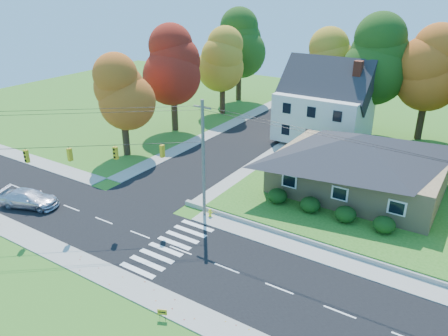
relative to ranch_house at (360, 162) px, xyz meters
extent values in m
plane|color=#3D7923|center=(-8.00, -16.00, -3.27)|extent=(120.00, 120.00, 0.00)
cube|color=black|center=(-8.00, -16.00, -3.26)|extent=(90.00, 8.00, 0.02)
cube|color=black|center=(-16.00, 10.00, -3.25)|extent=(8.00, 44.00, 0.02)
cube|color=#9C9A90|center=(-8.00, -11.00, -3.23)|extent=(90.00, 2.00, 0.08)
cube|color=#9C9A90|center=(-8.00, -21.00, -3.23)|extent=(90.00, 2.00, 0.08)
cube|color=#3D7923|center=(5.00, 5.00, -3.02)|extent=(30.00, 30.00, 0.50)
cube|color=tan|center=(0.00, 0.00, -1.17)|extent=(14.00, 10.00, 3.20)
pyramid|color=#26262B|center=(0.00, 0.00, 1.53)|extent=(14.60, 10.60, 2.20)
cube|color=silver|center=(-8.00, 12.00, 0.03)|extent=(10.00, 8.00, 5.60)
pyramid|color=#26262B|center=(-8.00, 12.00, 4.03)|extent=(10.40, 8.40, 2.40)
cube|color=brown|center=(-4.50, 12.00, 2.03)|extent=(0.90, 0.90, 9.60)
ellipsoid|color=#163A10|center=(-5.00, -6.20, -2.13)|extent=(1.70, 1.70, 1.27)
ellipsoid|color=#163A10|center=(-2.00, -6.20, -2.13)|extent=(1.70, 1.70, 1.27)
ellipsoid|color=#163A10|center=(1.00, -6.20, -2.13)|extent=(1.70, 1.70, 1.27)
ellipsoid|color=#163A10|center=(4.00, -6.20, -2.13)|extent=(1.70, 1.70, 1.27)
cylinder|color=#666059|center=(-9.50, -10.80, 1.73)|extent=(0.26, 0.26, 10.00)
cube|color=#666059|center=(-9.50, -10.80, 6.13)|extent=(1.60, 0.12, 0.12)
cube|color=gold|center=(-20.00, -19.20, 2.68)|extent=(0.34, 0.26, 1.00)
cube|color=gold|center=(-17.50, -17.20, 2.68)|extent=(0.26, 0.34, 1.00)
cube|color=gold|center=(-14.80, -15.05, 2.68)|extent=(0.34, 0.26, 1.00)
cube|color=gold|center=(-12.00, -12.80, 2.68)|extent=(0.26, 0.34, 1.00)
cylinder|color=black|center=(-16.00, -16.00, 3.33)|extent=(13.02, 10.43, 0.04)
cylinder|color=#3F2A19|center=(-10.00, 18.00, -0.07)|extent=(0.80, 0.80, 5.40)
sphere|color=#B58823|center=(-10.00, 18.00, 3.83)|extent=(6.72, 6.72, 6.72)
sphere|color=#B58823|center=(-10.00, 18.00, 5.51)|extent=(5.91, 5.91, 5.91)
sphere|color=#B58823|center=(-10.00, 18.00, 7.19)|extent=(5.11, 5.11, 5.11)
cylinder|color=#3F2A19|center=(-4.00, 17.00, 0.38)|extent=(0.86, 0.86, 6.30)
sphere|color=#234B15|center=(-4.00, 17.00, 4.93)|extent=(7.84, 7.84, 7.84)
sphere|color=#234B15|center=(-4.00, 17.00, 6.89)|extent=(6.90, 6.90, 6.90)
sphere|color=#234B15|center=(-4.00, 17.00, 8.85)|extent=(5.96, 5.96, 5.96)
cylinder|color=#3F2A19|center=(2.00, 18.00, 0.16)|extent=(0.83, 0.83, 5.85)
sphere|color=#C2581B|center=(2.00, 18.00, 4.38)|extent=(7.28, 7.28, 7.28)
sphere|color=#C2581B|center=(2.00, 18.00, 6.20)|extent=(6.41, 6.41, 6.41)
sphere|color=#C2581B|center=(2.00, 18.00, 8.02)|extent=(5.53, 5.53, 5.53)
cylinder|color=#3F2A19|center=(-25.00, -4.00, -0.79)|extent=(0.77, 0.77, 4.95)
sphere|color=#C2581B|center=(-25.00, -4.00, 2.78)|extent=(6.16, 6.16, 6.16)
sphere|color=#C2581B|center=(-25.00, -4.00, 4.32)|extent=(5.42, 5.42, 5.42)
sphere|color=#C2581B|center=(-25.00, -4.00, 5.86)|extent=(4.68, 4.68, 4.68)
cylinder|color=#3F2A19|center=(-26.00, 6.00, -0.34)|extent=(0.83, 0.83, 5.85)
sphere|color=maroon|center=(-26.00, 6.00, 3.88)|extent=(7.28, 7.28, 7.28)
sphere|color=maroon|center=(-26.00, 6.00, 5.70)|extent=(6.41, 6.41, 6.41)
sphere|color=maroon|center=(-26.00, 6.00, 7.52)|extent=(5.53, 5.53, 5.53)
cylinder|color=#3F2A19|center=(-25.00, 16.00, -0.57)|extent=(0.80, 0.80, 5.40)
sphere|color=#B58823|center=(-25.00, 16.00, 3.33)|extent=(6.72, 6.72, 6.72)
sphere|color=#B58823|center=(-25.00, 16.00, 5.01)|extent=(5.91, 5.91, 5.91)
sphere|color=#B58823|center=(-25.00, 16.00, 6.69)|extent=(5.11, 5.11, 5.11)
cylinder|color=#3F2A19|center=(-27.00, 24.00, -0.12)|extent=(0.86, 0.86, 6.30)
sphere|color=#234B15|center=(-27.00, 24.00, 4.43)|extent=(7.84, 7.84, 7.84)
sphere|color=#234B15|center=(-27.00, 24.00, 6.39)|extent=(6.90, 6.90, 6.90)
sphere|color=#234B15|center=(-27.00, 24.00, 8.35)|extent=(5.96, 5.96, 5.96)
imported|color=silver|center=(-23.29, -17.70, -2.50)|extent=(5.56, 3.68, 1.50)
imported|color=silver|center=(-15.21, 18.71, -2.57)|extent=(1.95, 4.25, 1.35)
cylinder|color=yellow|center=(-8.99, -10.71, -3.22)|extent=(0.33, 0.33, 0.09)
cylinder|color=yellow|center=(-8.99, -10.71, -2.94)|extent=(0.22, 0.22, 0.51)
sphere|color=yellow|center=(-8.99, -10.71, -2.63)|extent=(0.24, 0.24, 0.24)
cylinder|color=yellow|center=(-8.99, -10.71, -2.85)|extent=(0.43, 0.26, 0.11)
cylinder|color=black|center=(-4.75, -22.17, -3.02)|extent=(0.02, 0.02, 0.48)
cylinder|color=black|center=(-4.32, -22.17, -3.02)|extent=(0.02, 0.02, 0.48)
cube|color=yellow|center=(-4.53, -22.17, -2.73)|extent=(0.54, 0.27, 0.39)
camera|label=1|loc=(9.25, -37.00, 14.98)|focal=35.00mm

